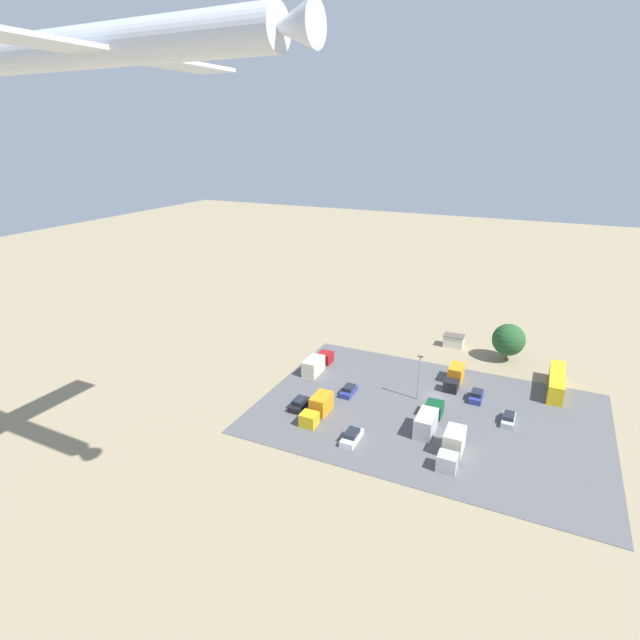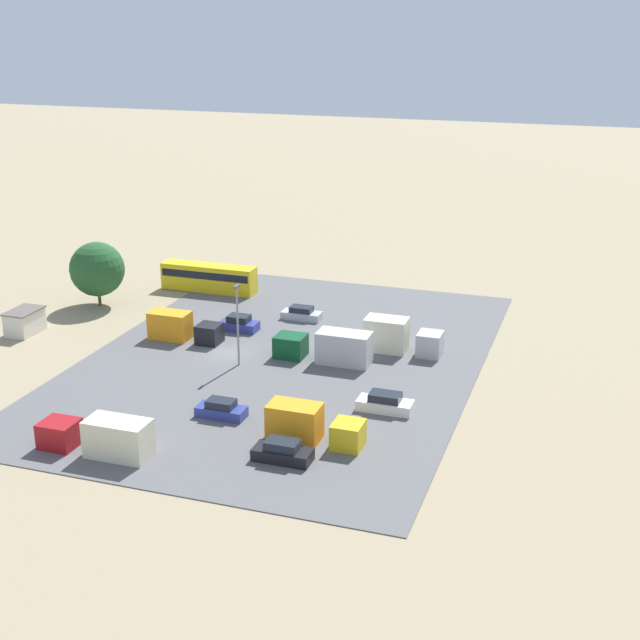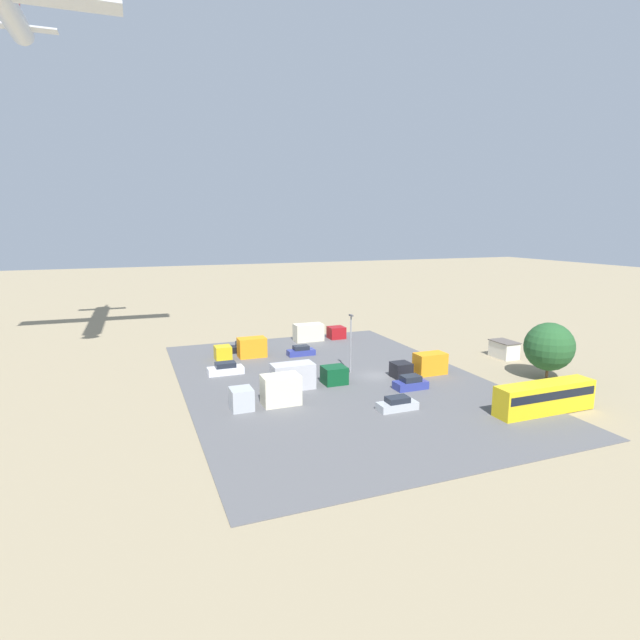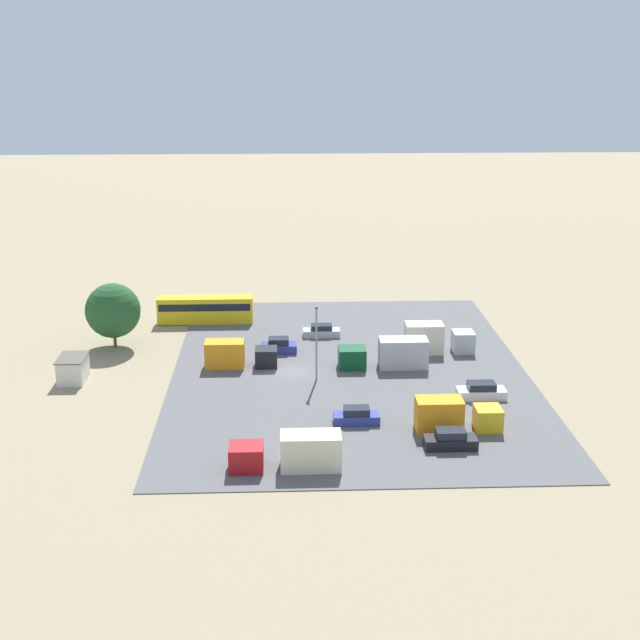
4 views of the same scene
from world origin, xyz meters
name	(u,v)px [view 4 (image 4 of 4)]	position (x,y,z in m)	size (l,w,h in m)	color
ground_plane	(291,372)	(0.00, 0.00, 0.00)	(400.00, 400.00, 0.00)	gray
parking_lot_surface	(349,371)	(0.00, 6.14, 0.04)	(52.61, 36.81, 0.08)	#565659
shed_building	(73,369)	(1.62, -22.17, 1.27)	(4.15, 2.79, 2.53)	silver
bus	(205,309)	(-17.89, -10.33, 1.80)	(2.47, 11.62, 3.19)	gold
parked_car_0	(450,440)	(19.12, 13.32, 0.76)	(1.95, 4.45, 1.63)	black
parked_car_1	(357,416)	(13.66, 5.79, 0.70)	(1.79, 4.14, 1.50)	navy
parked_car_2	(321,331)	(-11.67, 3.71, 0.68)	(1.82, 4.33, 1.43)	#ADB2B7
parked_car_3	(279,346)	(-6.16, -1.29, 0.77)	(1.97, 4.00, 1.65)	navy
parked_car_4	(481,391)	(8.16, 18.32, 0.74)	(1.99, 4.68, 1.58)	silver
parked_truck_0	(453,416)	(15.47, 14.17, 1.41)	(2.46, 7.58, 2.90)	gold
parked_truck_1	(236,355)	(-1.71, -5.74, 1.37)	(2.33, 7.61, 2.82)	black
parked_truck_2	(293,453)	(22.43, -0.07, 1.42)	(2.53, 9.00, 2.92)	maroon
parked_truck_3	(435,339)	(-5.52, 16.05, 1.60)	(2.54, 7.61, 3.31)	#ADB2B7
parked_truck_4	(389,354)	(-0.90, 10.37, 1.50)	(2.56, 9.41, 3.09)	#0C4723
tree_near_shed	(113,311)	(-8.96, -19.83, 4.29)	(6.17, 6.17, 7.38)	brown
light_pole_lot_centre	(316,339)	(2.72, 2.58, 4.44)	(0.90, 0.28, 7.87)	gray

